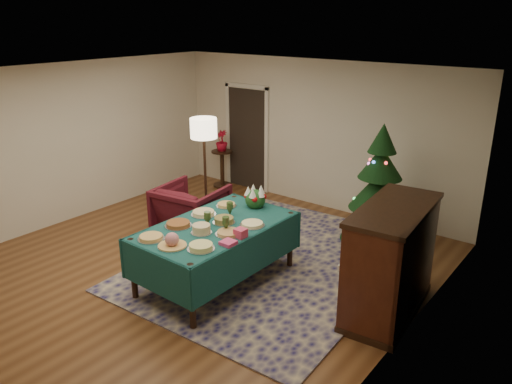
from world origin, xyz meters
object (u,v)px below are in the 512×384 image
Objects in this scene: armchair at (192,210)px; floor_lamp at (204,135)px; buffet_table at (216,237)px; christmas_tree at (378,193)px; side_table at (222,169)px; potted_plant at (222,145)px; gift_box at (241,233)px; piano at (390,262)px.

floor_lamp is (-0.30, 0.65, 1.06)m from armchair.
christmas_tree is at bearing 63.02° from buffet_table.
side_table is 0.52m from potted_plant.
potted_plant reaches higher than side_table.
armchair is (-1.75, 0.89, -0.39)m from gift_box.
floor_lamp reaches higher than potted_plant.
buffet_table is 4.01m from side_table.
potted_plant reaches higher than armchair.
piano is at bearing -26.14° from side_table.
piano is (4.69, -2.30, 0.29)m from side_table.
armchair reaches higher than gift_box.
armchair reaches higher than buffet_table.
potted_plant reaches higher than buffet_table.
gift_box reaches higher than buffet_table.
armchair is at bearing 147.43° from buffet_table.
armchair is at bearing -65.51° from floor_lamp.
floor_lamp is 1.12× the size of piano.
buffet_table is 2.18× the size of armchair.
floor_lamp is at bearing 136.85° from buffet_table.
christmas_tree is (2.45, 1.55, 0.38)m from armchair.
christmas_tree reaches higher than armchair.
floor_lamp reaches higher than buffet_table.
piano is (1.61, 0.84, -0.22)m from gift_box.
piano is (0.91, -1.61, -0.21)m from christmas_tree.
buffet_table is 2.23m from piano.
gift_box is 1.83m from piano.
armchair is 1.28m from floor_lamp.
gift_box is 4.43m from side_table.
armchair is at bearing 179.07° from piano.
gift_box is at bearing -45.48° from potted_plant.
christmas_tree reaches higher than side_table.
potted_plant is (-3.09, 3.14, 0.00)m from gift_box.
armchair is 3.36m from piano.
floor_lamp is at bearing 169.06° from piano.
piano reaches higher than armchair.
potted_plant is at bearing 123.05° from floor_lamp.
buffet_table is 2.30m from floor_lamp.
gift_box is at bearing -152.54° from piano.
armchair is 0.51× the size of christmas_tree.
side_table is (-3.09, 3.14, -0.51)m from gift_box.
armchair is (-1.25, 0.80, -0.17)m from buffet_table.
potted_plant is (-1.34, 2.25, 0.39)m from armchair.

